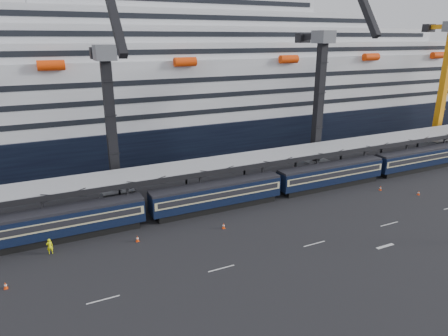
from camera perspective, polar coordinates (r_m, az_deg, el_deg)
The scene contains 14 objects.
ground at distance 52.33m, azimuth 11.80°, elevation -8.20°, with size 260.00×260.00×0.00m, color black.
lane_markings at distance 54.12m, azimuth 22.18°, elevation -8.30°, with size 111.00×4.27×0.02m.
train at distance 56.79m, azimuth 2.09°, elevation -3.23°, with size 133.05×3.00×4.05m.
canopy at distance 61.24m, azimuth 4.23°, elevation 1.35°, with size 130.00×6.25×5.53m.
cruise_ship at distance 88.07m, azimuth -6.89°, elevation 11.12°, with size 214.09×28.84×34.00m.
crane_dark_near at distance 57.17m, azimuth -15.83°, elevation 6.41°, with size 4.50×17.75×35.08m.
crane_dark_mid at distance 70.83m, azimuth 13.65°, elevation 9.90°, with size 4.50×18.24×39.64m.
crane_yellow_near at distance 95.51m, azimuth 29.21°, elevation 10.69°, with size 4.50×20.12×40.16m.
worker at distance 48.88m, azimuth -23.63°, elevation -10.21°, with size 0.67×0.44×1.83m, color #EEF50C.
traffic_cone_b at distance 44.84m, azimuth -28.76°, elevation -14.49°, with size 0.36×0.36×0.72m.
traffic_cone_c at distance 48.72m, azimuth -12.27°, elevation -9.81°, with size 0.38×0.38×0.77m.
traffic_cone_d at distance 50.65m, azimuth -0.06°, elevation -8.24°, with size 0.38×0.38×0.75m.
traffic_cone_e at distance 67.86m, azimuth 26.05°, elevation -3.20°, with size 0.34×0.34×0.68m.
traffic_cone_f at distance 67.46m, azimuth 21.44°, elevation -2.69°, with size 0.35×0.35×0.70m.
Camera 1 is at (-29.48, -36.72, 22.84)m, focal length 32.00 mm.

